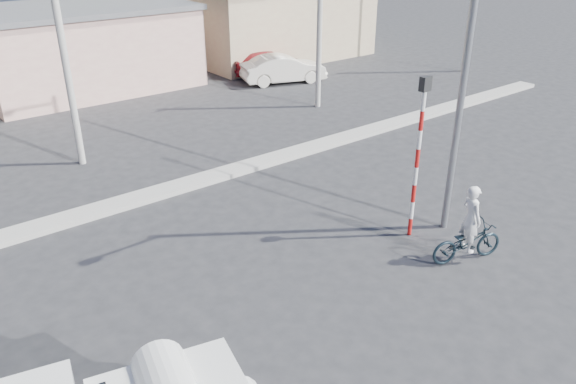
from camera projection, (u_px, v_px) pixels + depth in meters
ground_plane at (366, 306)px, 12.46m from camera, size 120.00×120.00×0.00m
median at (188, 184)px, 18.09m from camera, size 40.00×0.80×0.16m
bicycle at (467, 242)px, 13.95m from camera, size 2.04×1.27×1.01m
cyclist at (469, 229)px, 13.79m from camera, size 0.60×0.74×1.74m
car_cream at (284, 69)px, 29.54m from camera, size 4.69×2.87×1.46m
car_red at (269, 63)px, 30.91m from camera, size 4.40×2.88×1.39m
traffic_pole at (419, 145)px, 14.18m from camera, size 0.28×0.18×4.36m
streetlight at (464, 48)px, 13.46m from camera, size 2.34×0.22×9.00m
building_row at (65, 47)px, 27.72m from camera, size 37.80×7.30×4.44m
utility_poles at (204, 29)px, 21.00m from camera, size 35.40×0.24×8.00m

